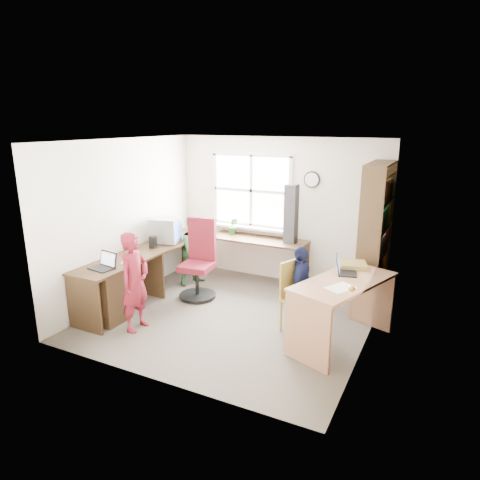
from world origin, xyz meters
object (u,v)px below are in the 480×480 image
at_px(wooden_chair, 296,294).
at_px(person_green, 195,250).
at_px(l_desk, 142,278).
at_px(right_desk, 343,298).
at_px(cd_tower, 291,214).
at_px(person_navy, 300,287).
at_px(bookshelf, 374,241).
at_px(crt_monitor, 166,230).
at_px(laptop_left, 104,264).
at_px(laptop_right, 344,269).
at_px(potted_plant, 233,226).
at_px(person_red, 135,282).
at_px(swivel_chair, 199,264).

xyz_separation_m(wooden_chair, person_green, (-2.06, 0.84, 0.08)).
relative_size(l_desk, right_desk, 1.90).
relative_size(cd_tower, person_navy, 0.85).
relative_size(bookshelf, crt_monitor, 4.34).
xyz_separation_m(crt_monitor, cd_tower, (1.79, 0.88, 0.27)).
bearing_deg(crt_monitor, laptop_left, -103.99).
bearing_deg(laptop_right, cd_tower, 29.18).
relative_size(right_desk, person_navy, 1.41).
bearing_deg(wooden_chair, bookshelf, 78.50).
height_order(laptop_left, cd_tower, cd_tower).
bearing_deg(potted_plant, person_red, -95.08).
bearing_deg(cd_tower, bookshelf, -7.18).
bearing_deg(bookshelf, swivel_chair, -163.29).
distance_m(swivel_chair, laptop_right, 2.30).
bearing_deg(laptop_right, person_navy, 81.63).
distance_m(swivel_chair, wooden_chair, 1.76).
bearing_deg(crt_monitor, swivel_chair, -23.35).
bearing_deg(swivel_chair, laptop_right, -13.35).
bearing_deg(cd_tower, person_red, -115.60).
bearing_deg(potted_plant, bookshelf, -7.20).
bearing_deg(person_red, cd_tower, -29.05).
relative_size(l_desk, wooden_chair, 3.19).
height_order(crt_monitor, cd_tower, cd_tower).
relative_size(swivel_chair, laptop_left, 3.51).
height_order(laptop_left, potted_plant, potted_plant).
bearing_deg(swivel_chair, l_desk, -131.48).
bearing_deg(bookshelf, right_desk, -95.75).
bearing_deg(laptop_right, person_red, 99.95).
xyz_separation_m(crt_monitor, person_green, (0.33, 0.33, -0.38)).
relative_size(wooden_chair, person_red, 0.71).
xyz_separation_m(cd_tower, person_navy, (0.62, -1.29, -0.67)).
distance_m(l_desk, person_navy, 2.28).
height_order(wooden_chair, laptop_left, laptop_left).
xyz_separation_m(laptop_left, cd_tower, (1.78, 2.27, 0.42)).
relative_size(bookshelf, laptop_left, 6.08).
bearing_deg(person_green, bookshelf, -59.23).
bearing_deg(right_desk, laptop_right, 124.63).
xyz_separation_m(right_desk, laptop_left, (-2.99, -0.78, 0.21)).
height_order(crt_monitor, laptop_left, crt_monitor).
xyz_separation_m(laptop_right, cd_tower, (-1.15, 1.24, 0.35)).
bearing_deg(swivel_chair, person_red, -103.68).
distance_m(wooden_chair, laptop_right, 0.68).
bearing_deg(wooden_chair, person_green, 179.01).
distance_m(cd_tower, person_green, 1.69).
distance_m(person_green, person_navy, 2.20).
xyz_separation_m(swivel_chair, laptop_left, (-0.67, -1.29, 0.28)).
relative_size(right_desk, bookshelf, 0.74).
height_order(laptop_right, person_red, person_red).
relative_size(laptop_left, person_green, 0.30).
bearing_deg(right_desk, wooden_chair, -169.23).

